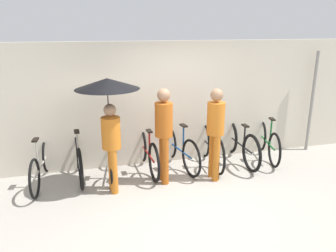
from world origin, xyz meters
The scene contains 14 objects.
ground_plane centered at (0.00, 0.00, 0.00)m, with size 30.00×30.00×0.00m, color #9E998E.
back_wall centered at (0.00, 1.94, 1.26)m, with size 12.65×0.12×2.51m.
parked_bicycle_0 centered at (-2.32, 1.48, 0.37)m, with size 0.44×1.76×1.07m.
parked_bicycle_1 centered at (-1.66, 1.56, 0.39)m, with size 0.44×1.70×1.02m.
parked_bicycle_2 centered at (-0.99, 1.49, 0.36)m, with size 0.45×1.63×1.07m.
parked_bicycle_3 centered at (-0.33, 1.54, 0.38)m, with size 0.44×1.76×0.97m.
parked_bicycle_4 centered at (0.33, 1.55, 0.39)m, with size 0.46×1.78×1.03m.
parked_bicycle_5 centered at (1.00, 1.49, 0.39)m, with size 0.44×1.71×1.08m.
parked_bicycle_6 centered at (1.66, 1.49, 0.39)m, with size 0.44×1.84×0.99m.
parked_bicycle_7 centered at (2.32, 1.51, 0.38)m, with size 0.57×1.65×0.98m.
pedestrian_leading centered at (-1.09, 0.93, 1.58)m, with size 1.08×1.08×1.97m.
pedestrian_center centered at (-0.14, 0.95, 1.04)m, with size 0.32×0.32×1.76m.
pedestrian_trailing centered at (0.80, 0.84, 1.02)m, with size 0.32×0.32×1.73m.
awning_pole centered at (3.51, 1.71, 1.14)m, with size 0.07×0.07×2.28m.
Camera 1 is at (-1.51, -4.44, 2.76)m, focal length 35.00 mm.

